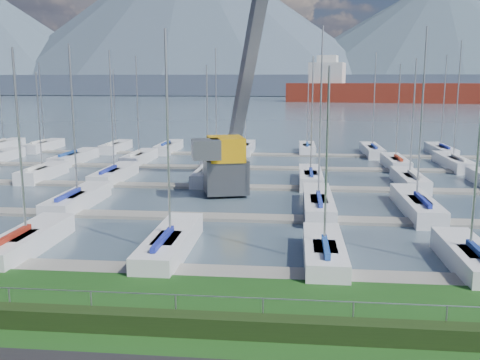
# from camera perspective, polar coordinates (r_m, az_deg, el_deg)

# --- Properties ---
(water) EXTENTS (800.00, 540.00, 0.20)m
(water) POSITION_cam_1_polar(r_m,az_deg,el_deg) (277.07, 5.27, 8.65)
(water) COLOR #485A69
(hedge) EXTENTS (80.00, 0.70, 0.70)m
(hedge) POSITION_cam_1_polar(r_m,az_deg,el_deg) (18.60, -4.01, -15.13)
(hedge) COLOR black
(hedge) RESTS_ON grass
(fence) EXTENTS (80.00, 0.04, 0.04)m
(fence) POSITION_cam_1_polar(r_m,az_deg,el_deg) (18.61, -3.84, -12.25)
(fence) COLOR #999AA1
(fence) RESTS_ON grass
(foothill) EXTENTS (900.00, 80.00, 12.00)m
(foothill) POSITION_cam_1_polar(r_m,az_deg,el_deg) (346.93, 5.42, 10.07)
(foothill) COLOR #434E62
(foothill) RESTS_ON water
(mountains) EXTENTS (1190.00, 360.00, 115.00)m
(mountains) POSITION_cam_1_polar(r_m,az_deg,el_deg) (423.30, 6.64, 15.64)
(mountains) COLOR #3B4456
(mountains) RESTS_ON water
(docks) EXTENTS (90.00, 41.60, 0.25)m
(docks) POSITION_cam_1_polar(r_m,az_deg,el_deg) (43.87, 1.85, -0.82)
(docks) COLOR slate
(docks) RESTS_ON water
(crane) EXTENTS (7.10, 13.11, 22.35)m
(crane) POSITION_cam_1_polar(r_m,az_deg,el_deg) (41.89, -0.71, 6.32)
(crane) COLOR #53555A
(crane) RESTS_ON water
(cargo_ship_mid) EXTENTS (107.74, 37.65, 21.50)m
(cargo_ship_mid) POSITION_cam_1_polar(r_m,az_deg,el_deg) (231.80, 17.37, 8.83)
(cargo_ship_mid) COLOR maroon
(cargo_ship_mid) RESTS_ON water
(sailboat_fleet) EXTENTS (74.92, 49.70, 12.87)m
(sailboat_fleet) POSITION_cam_1_polar(r_m,az_deg,el_deg) (45.86, 0.35, 6.80)
(sailboat_fleet) COLOR white
(sailboat_fleet) RESTS_ON water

